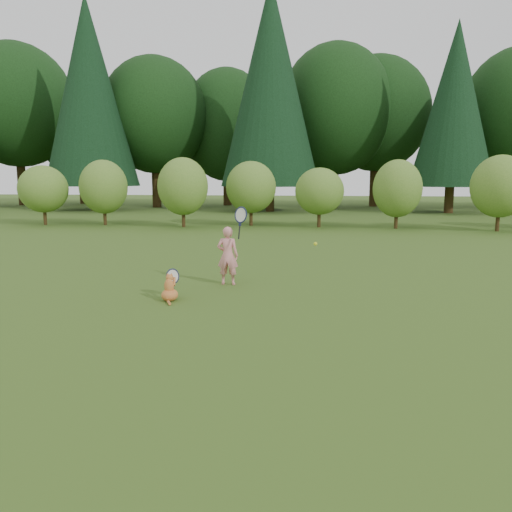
# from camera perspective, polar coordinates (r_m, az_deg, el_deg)

# --- Properties ---
(ground) EXTENTS (100.00, 100.00, 0.00)m
(ground) POSITION_cam_1_polar(r_m,az_deg,el_deg) (7.62, -2.29, -6.10)
(ground) COLOR #314E16
(ground) RESTS_ON ground
(shrub_row) EXTENTS (28.00, 3.00, 2.80)m
(shrub_row) POSITION_cam_1_polar(r_m,az_deg,el_deg) (20.30, 3.97, 7.26)
(shrub_row) COLOR #467524
(shrub_row) RESTS_ON ground
(woodland_backdrop) EXTENTS (48.00, 10.00, 15.00)m
(woodland_backdrop) POSITION_cam_1_polar(r_m,az_deg,el_deg) (30.78, 5.33, 19.21)
(woodland_backdrop) COLOR black
(woodland_backdrop) RESTS_ON ground
(child) EXTENTS (0.62, 0.38, 1.63)m
(child) POSITION_cam_1_polar(r_m,az_deg,el_deg) (9.27, -3.20, 0.20)
(child) COLOR pink
(child) RESTS_ON ground
(cat) EXTENTS (0.30, 0.61, 0.62)m
(cat) POSITION_cam_1_polar(r_m,az_deg,el_deg) (8.23, -9.84, -3.43)
(cat) COLOR #B34522
(cat) RESTS_ON ground
(tennis_ball) EXTENTS (0.06, 0.06, 0.06)m
(tennis_ball) POSITION_cam_1_polar(r_m,az_deg,el_deg) (8.54, 6.80, 1.40)
(tennis_ball) COLOR #CAD719
(tennis_ball) RESTS_ON ground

